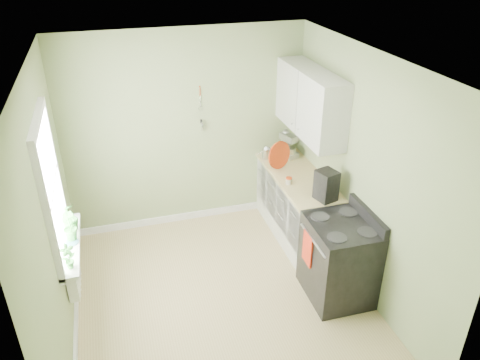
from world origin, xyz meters
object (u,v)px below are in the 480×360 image
object	(u,v)px
stove	(339,259)
kettle	(266,152)
stand_mixer	(288,146)
coffee_maker	(326,186)

from	to	relation	value
stove	kettle	size ratio (longest dim) A/B	5.78
stand_mixer	stove	bearing A→B (deg)	-93.01
stove	stand_mixer	bearing A→B (deg)	86.99
kettle	coffee_maker	world-z (taller)	coffee_maker
kettle	coffee_maker	distance (m)	1.29
stove	kettle	distance (m)	1.93
stand_mixer	kettle	world-z (taller)	stand_mixer
stove	stand_mixer	world-z (taller)	stand_mixer
stand_mixer	kettle	bearing A→B (deg)	178.52
stove	stand_mixer	distance (m)	1.93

